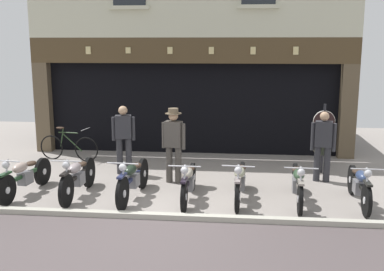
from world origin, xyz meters
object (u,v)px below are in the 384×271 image
at_px(shopkeeper_center, 174,141).
at_px(motorcycle_far_left, 25,176).
at_px(motorcycle_right, 298,183).
at_px(salesman_left, 124,136).
at_px(tyre_sign_pole, 323,134).
at_px(advert_board_far, 77,89).
at_px(motorcycle_center_left, 133,178).
at_px(advert_board_near, 110,91).
at_px(leaning_bicycle, 69,147).
at_px(motorcycle_center, 188,181).
at_px(salesman_right, 323,143).
at_px(motorcycle_center_right, 240,181).
at_px(motorcycle_left, 78,177).
at_px(motorcycle_far_right, 359,185).

bearing_deg(shopkeeper_center, motorcycle_far_left, 33.96).
distance_m(motorcycle_right, salesman_left, 4.35).
distance_m(motorcycle_right, tyre_sign_pole, 2.51).
bearing_deg(advert_board_far, motorcycle_center_left, -58.39).
relative_size(advert_board_near, leaning_bicycle, 0.60).
height_order(motorcycle_center_left, motorcycle_center, motorcycle_center_left).
height_order(salesman_left, advert_board_far, advert_board_far).
xyz_separation_m(motorcycle_right, salesman_left, (-3.96, 1.71, 0.52)).
distance_m(salesman_left, salesman_right, 4.70).
distance_m(salesman_left, advert_board_far, 3.29).
relative_size(motorcycle_center_right, tyre_sign_pole, 1.20).
xyz_separation_m(motorcycle_left, motorcycle_right, (4.50, 0.08, -0.02)).
distance_m(motorcycle_far_right, advert_board_near, 7.57).
bearing_deg(advert_board_near, motorcycle_center, -56.99).
height_order(motorcycle_center, motorcycle_center_right, motorcycle_center_right).
bearing_deg(motorcycle_center_left, motorcycle_center_right, -172.67).
relative_size(motorcycle_left, advert_board_near, 1.92).
relative_size(salesman_left, salesman_right, 1.03).
bearing_deg(motorcycle_center_left, tyre_sign_pole, -146.40).
height_order(tyre_sign_pole, leaning_bicycle, tyre_sign_pole).
height_order(motorcycle_right, salesman_right, salesman_right).
bearing_deg(tyre_sign_pole, motorcycle_center_left, -150.35).
bearing_deg(leaning_bicycle, salesman_right, 86.44).
bearing_deg(motorcycle_center_right, advert_board_far, -37.05).
bearing_deg(motorcycle_left, advert_board_far, -70.28).
bearing_deg(shopkeeper_center, motorcycle_left, 45.32).
distance_m(motorcycle_left, motorcycle_right, 4.50).
relative_size(shopkeeper_center, leaning_bicycle, 1.01).
xyz_separation_m(motorcycle_center_right, salesman_left, (-2.82, 1.68, 0.52)).
distance_m(motorcycle_far_left, salesman_right, 6.61).
height_order(motorcycle_left, motorcycle_center_right, motorcycle_left).
bearing_deg(salesman_right, motorcycle_right, 74.74).
xyz_separation_m(motorcycle_far_left, advert_board_near, (0.69, 4.25, 1.35)).
height_order(shopkeeper_center, tyre_sign_pole, shopkeeper_center).
relative_size(motorcycle_right, shopkeeper_center, 1.19).
height_order(motorcycle_center_left, motorcycle_center_right, motorcycle_center_left).
distance_m(motorcycle_left, motorcycle_center_right, 3.35).
xyz_separation_m(motorcycle_center_left, advert_board_far, (-2.63, 4.27, 1.40)).
bearing_deg(tyre_sign_pole, motorcycle_right, -110.68).
distance_m(motorcycle_far_left, motorcycle_center_right, 4.51).
xyz_separation_m(shopkeeper_center, tyre_sign_pole, (3.52, 1.18, 0.01)).
relative_size(motorcycle_far_right, salesman_left, 1.16).
height_order(motorcycle_far_left, motorcycle_right, motorcycle_far_left).
bearing_deg(motorcycle_center_left, motorcycle_far_right, -174.88).
relative_size(motorcycle_center_left, salesman_left, 1.24).
bearing_deg(leaning_bicycle, salesman_left, 65.38).
bearing_deg(advert_board_near, motorcycle_right, -40.06).
bearing_deg(tyre_sign_pole, motorcycle_left, -156.14).
distance_m(motorcycle_center_left, leaning_bicycle, 3.89).
bearing_deg(leaning_bicycle, motorcycle_center_left, 47.62).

